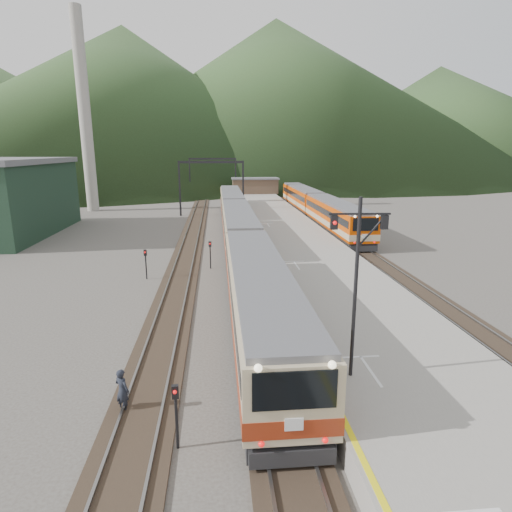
{
  "coord_description": "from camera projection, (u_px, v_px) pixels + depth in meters",
  "views": [
    {
      "loc": [
        -2.08,
        -8.79,
        9.46
      ],
      "look_at": [
        0.64,
        21.21,
        2.0
      ],
      "focal_mm": 30.0,
      "sensor_mm": 36.0,
      "label": 1
    }
  ],
  "objects": [
    {
      "name": "hill_a",
      "position": [
        127.0,
        101.0,
        183.89
      ],
      "size": [
        180.0,
        180.0,
        60.0
      ],
      "primitive_type": "cone",
      "color": "#2E4320",
      "rests_on": "ground"
    },
    {
      "name": "short_signal_b",
      "position": [
        210.0,
        251.0,
        34.87
      ],
      "size": [
        0.24,
        0.18,
        2.27
      ],
      "color": "black",
      "rests_on": "ground"
    },
    {
      "name": "smokestack",
      "position": [
        85.0,
        113.0,
        65.35
      ],
      "size": [
        1.8,
        1.8,
        30.0
      ],
      "primitive_type": "cylinder",
      "color": "#9E998E",
      "rests_on": "ground"
    },
    {
      "name": "short_signal_c",
      "position": [
        146.0,
        260.0,
        31.97
      ],
      "size": [
        0.26,
        0.22,
        2.27
      ],
      "color": "black",
      "rests_on": "ground"
    },
    {
      "name": "gantry_near",
      "position": [
        211.0,
        178.0,
        62.53
      ],
      "size": [
        9.55,
        0.25,
        8.0
      ],
      "color": "black",
      "rests_on": "ground"
    },
    {
      "name": "hill_b",
      "position": [
        275.0,
        96.0,
        226.91
      ],
      "size": [
        220.0,
        220.0,
        75.0
      ],
      "primitive_type": "cone",
      "color": "#2E4320",
      "rests_on": "ground"
    },
    {
      "name": "signal_mast",
      "position": [
        356.0,
        271.0,
        15.55
      ],
      "size": [
        2.2,
        0.29,
        6.88
      ],
      "color": "black",
      "rests_on": "platform"
    },
    {
      "name": "main_train",
      "position": [
        239.0,
        228.0,
        42.03
      ],
      "size": [
        2.99,
        61.41,
        3.66
      ],
      "color": "tan",
      "rests_on": "track_main"
    },
    {
      "name": "hill_c",
      "position": [
        436.0,
        119.0,
        217.61
      ],
      "size": [
        160.0,
        160.0,
        50.0
      ],
      "primitive_type": "cone",
      "color": "#2E4320",
      "rests_on": "ground"
    },
    {
      "name": "second_train",
      "position": [
        316.0,
        206.0,
        58.9
      ],
      "size": [
        2.94,
        40.09,
        3.59
      ],
      "color": "#CD4200",
      "rests_on": "track_second"
    },
    {
      "name": "platform",
      "position": [
        286.0,
        232.0,
        48.06
      ],
      "size": [
        8.0,
        100.0,
        1.0
      ],
      "primitive_type": "cube",
      "color": "gray",
      "rests_on": "ground"
    },
    {
      "name": "short_signal_a",
      "position": [
        176.0,
        408.0,
        13.63
      ],
      "size": [
        0.24,
        0.18,
        2.27
      ],
      "color": "black",
      "rests_on": "ground"
    },
    {
      "name": "gantry_far",
      "position": [
        213.0,
        170.0,
        86.69
      ],
      "size": [
        9.55,
        0.25,
        8.0
      ],
      "color": "black",
      "rests_on": "ground"
    },
    {
      "name": "station_shed",
      "position": [
        255.0,
        185.0,
        86.23
      ],
      "size": [
        9.4,
        4.4,
        3.1
      ],
      "color": "brown",
      "rests_on": "platform"
    },
    {
      "name": "track_main",
      "position": [
        236.0,
        234.0,
        49.6
      ],
      "size": [
        2.6,
        200.0,
        0.23
      ],
      "color": "black",
      "rests_on": "ground"
    },
    {
      "name": "worker",
      "position": [
        122.0,
        390.0,
        15.78
      ],
      "size": [
        0.74,
        0.69,
        1.69
      ],
      "primitive_type": "imported",
      "rotation": [
        0.0,
        0.0,
        2.53
      ],
      "color": "#1D212B",
      "rests_on": "ground"
    },
    {
      "name": "track_second",
      "position": [
        333.0,
        232.0,
        50.61
      ],
      "size": [
        2.6,
        200.0,
        0.23
      ],
      "color": "black",
      "rests_on": "ground"
    },
    {
      "name": "track_far",
      "position": [
        192.0,
        234.0,
        49.16
      ],
      "size": [
        2.6,
        200.0,
        0.23
      ],
      "color": "black",
      "rests_on": "ground"
    }
  ]
}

